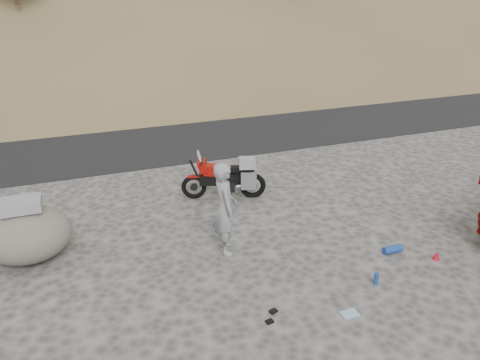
# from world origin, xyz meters

# --- Properties ---
(ground) EXTENTS (140.00, 140.00, 0.00)m
(ground) POSITION_xyz_m (0.00, 0.00, 0.00)
(ground) COLOR #3D3A38
(ground) RESTS_ON ground
(road) EXTENTS (120.00, 7.00, 0.05)m
(road) POSITION_xyz_m (0.00, 9.00, 0.00)
(road) COLOR black
(road) RESTS_ON ground
(motorcycle) EXTENTS (2.09, 0.99, 1.28)m
(motorcycle) POSITION_xyz_m (0.86, 2.86, 0.55)
(motorcycle) COLOR black
(motorcycle) RESTS_ON ground
(man) EXTENTS (0.53, 0.75, 1.95)m
(man) POSITION_xyz_m (-0.02, 0.49, 0.00)
(man) COLOR gray
(man) RESTS_ON ground
(boulder) EXTENTS (1.97, 1.78, 1.28)m
(boulder) POSITION_xyz_m (-3.76, 1.56, 0.56)
(boulder) COLOR #554F48
(boulder) RESTS_ON ground
(gear_blue_mat) EXTENTS (0.41, 0.17, 0.16)m
(gear_blue_mat) POSITION_xyz_m (3.17, -0.80, 0.08)
(gear_blue_mat) COLOR navy
(gear_blue_mat) RESTS_ON ground
(gear_bottle) EXTENTS (0.10, 0.10, 0.23)m
(gear_bottle) POSITION_xyz_m (2.21, -1.59, 0.12)
(gear_bottle) COLOR navy
(gear_bottle) RESTS_ON ground
(gear_funnel) EXTENTS (0.18, 0.18, 0.18)m
(gear_funnel) POSITION_xyz_m (3.84, -1.32, 0.09)
(gear_funnel) COLOR red
(gear_funnel) RESTS_ON ground
(gear_glove_a) EXTENTS (0.15, 0.13, 0.04)m
(gear_glove_a) POSITION_xyz_m (0.11, -1.65, 0.02)
(gear_glove_a) COLOR black
(gear_glove_a) RESTS_ON ground
(gear_glove_b) EXTENTS (0.13, 0.11, 0.04)m
(gear_glove_b) POSITION_xyz_m (-0.05, -1.87, 0.02)
(gear_glove_b) COLOR black
(gear_glove_b) RESTS_ON ground
(gear_blue_cloth) EXTENTS (0.30, 0.22, 0.01)m
(gear_blue_cloth) POSITION_xyz_m (1.30, -2.14, 0.01)
(gear_blue_cloth) COLOR #7FA8C4
(gear_blue_cloth) RESTS_ON ground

